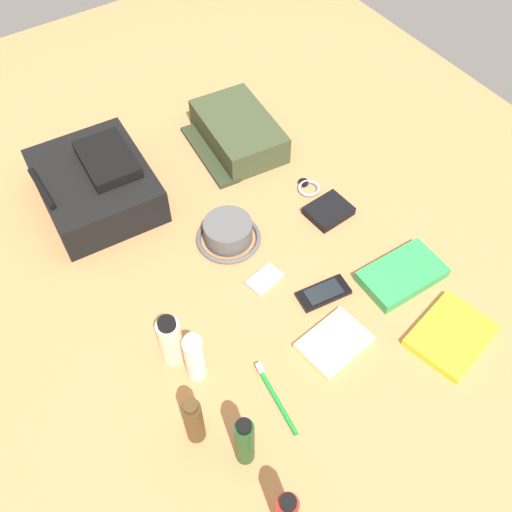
% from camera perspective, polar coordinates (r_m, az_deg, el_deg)
% --- Properties ---
extents(ground_plane, '(2.64, 2.02, 0.02)m').
position_cam_1_polar(ground_plane, '(1.43, 0.00, -1.26)').
color(ground_plane, '#BA7C4A').
rests_on(ground_plane, ground).
extents(backpack, '(0.35, 0.29, 0.14)m').
position_cam_1_polar(backpack, '(1.58, -15.50, 6.88)').
color(backpack, black).
rests_on(backpack, ground_plane).
extents(toiletry_pouch, '(0.31, 0.25, 0.08)m').
position_cam_1_polar(toiletry_pouch, '(1.69, -1.87, 12.13)').
color(toiletry_pouch, '#384228').
rests_on(toiletry_pouch, ground_plane).
extents(bucket_hat, '(0.17, 0.17, 0.06)m').
position_cam_1_polar(bucket_hat, '(1.45, -2.77, 2.32)').
color(bucket_hat, '#535353').
rests_on(bucket_hat, ground_plane).
extents(shampoo_bottle, '(0.04, 0.04, 0.16)m').
position_cam_1_polar(shampoo_bottle, '(1.13, -1.12, -17.88)').
color(shampoo_bottle, '#19471E').
rests_on(shampoo_bottle, ground_plane).
extents(cologne_bottle, '(0.04, 0.04, 0.15)m').
position_cam_1_polar(cologne_bottle, '(1.16, -6.17, -15.90)').
color(cologne_bottle, '#473319').
rests_on(cologne_bottle, ground_plane).
extents(toothpaste_tube, '(0.04, 0.04, 0.15)m').
position_cam_1_polar(toothpaste_tube, '(1.21, -6.10, -9.93)').
color(toothpaste_tube, white).
rests_on(toothpaste_tube, ground_plane).
extents(lotion_bottle, '(0.05, 0.05, 0.14)m').
position_cam_1_polar(lotion_bottle, '(1.24, -8.44, -8.26)').
color(lotion_bottle, beige).
rests_on(lotion_bottle, ground_plane).
extents(paperback_novel, '(0.18, 0.21, 0.02)m').
position_cam_1_polar(paperback_novel, '(1.37, 18.75, -7.45)').
color(paperback_novel, yellow).
rests_on(paperback_novel, ground_plane).
extents(travel_guidebook, '(0.12, 0.20, 0.03)m').
position_cam_1_polar(travel_guidebook, '(1.43, 14.24, -1.82)').
color(travel_guidebook, '#2D934C').
rests_on(travel_guidebook, ground_plane).
extents(cell_phone, '(0.07, 0.13, 0.01)m').
position_cam_1_polar(cell_phone, '(1.37, 6.69, -3.66)').
color(cell_phone, black).
rests_on(cell_phone, ground_plane).
extents(media_player, '(0.07, 0.09, 0.01)m').
position_cam_1_polar(media_player, '(1.39, 0.87, -2.32)').
color(media_player, '#B7B7BC').
rests_on(media_player, ground_plane).
extents(wristwatch, '(0.07, 0.06, 0.01)m').
position_cam_1_polar(wristwatch, '(1.59, 5.18, 6.77)').
color(wristwatch, '#99999E').
rests_on(wristwatch, ground_plane).
extents(toothbrush, '(0.17, 0.03, 0.02)m').
position_cam_1_polar(toothbrush, '(1.24, 1.75, -13.46)').
color(toothbrush, '#198C33').
rests_on(toothbrush, ground_plane).
extents(wallet, '(0.10, 0.12, 0.02)m').
position_cam_1_polar(wallet, '(1.53, 7.19, 4.45)').
color(wallet, black).
rests_on(wallet, ground_plane).
extents(notepad, '(0.13, 0.16, 0.02)m').
position_cam_1_polar(notepad, '(1.31, 7.75, -8.49)').
color(notepad, beige).
rests_on(notepad, ground_plane).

